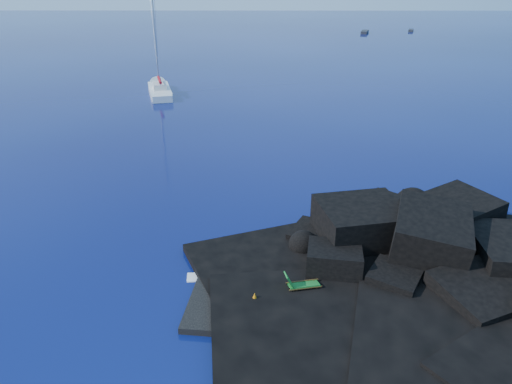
# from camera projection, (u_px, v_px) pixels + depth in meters

# --- Properties ---
(ground) EXTENTS (400.00, 400.00, 0.00)m
(ground) POSITION_uv_depth(u_px,v_px,m) (185.00, 308.00, 25.55)
(ground) COLOR #030333
(ground) RESTS_ON ground
(headland) EXTENTS (24.00, 24.00, 3.60)m
(headland) POSITION_uv_depth(u_px,v_px,m) (421.00, 276.00, 28.24)
(headland) COLOR black
(headland) RESTS_ON ground
(beach) EXTENTS (9.08, 6.86, 0.70)m
(beach) POSITION_uv_depth(u_px,v_px,m) (272.00, 302.00, 25.99)
(beach) COLOR black
(beach) RESTS_ON ground
(surf_foam) EXTENTS (10.00, 8.00, 0.06)m
(surf_foam) POSITION_uv_depth(u_px,v_px,m) (279.00, 257.00, 30.09)
(surf_foam) COLOR white
(surf_foam) RESTS_ON ground
(sailboat) EXTENTS (5.96, 13.51, 13.87)m
(sailboat) POSITION_uv_depth(u_px,v_px,m) (160.00, 94.00, 69.00)
(sailboat) COLOR white
(sailboat) RESTS_ON ground
(deck_chair) EXTENTS (1.96, 1.16, 1.26)m
(deck_chair) POSITION_uv_depth(u_px,v_px,m) (304.00, 281.00, 26.05)
(deck_chair) COLOR #176A25
(deck_chair) RESTS_ON beach
(towel) EXTENTS (2.03, 1.13, 0.05)m
(towel) POSITION_uv_depth(u_px,v_px,m) (316.00, 297.00, 25.76)
(towel) COLOR silver
(towel) RESTS_ON beach
(sunbather) EXTENTS (1.72, 0.60, 0.22)m
(sunbather) POSITION_uv_depth(u_px,v_px,m) (316.00, 295.00, 25.70)
(sunbather) COLOR tan
(sunbather) RESTS_ON towel
(marker_cone) EXTENTS (0.42, 0.42, 0.58)m
(marker_cone) POSITION_uv_depth(u_px,v_px,m) (255.00, 298.00, 25.29)
(marker_cone) COLOR orange
(marker_cone) RESTS_ON beach
(distant_boat_a) EXTENTS (3.08, 5.38, 0.68)m
(distant_boat_a) POSITION_uv_depth(u_px,v_px,m) (365.00, 33.00, 134.68)
(distant_boat_a) COLOR black
(distant_boat_a) RESTS_ON ground
(distant_boat_b) EXTENTS (2.43, 4.18, 0.53)m
(distant_boat_b) POSITION_uv_depth(u_px,v_px,m) (411.00, 31.00, 138.81)
(distant_boat_b) COLOR #232428
(distant_boat_b) RESTS_ON ground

